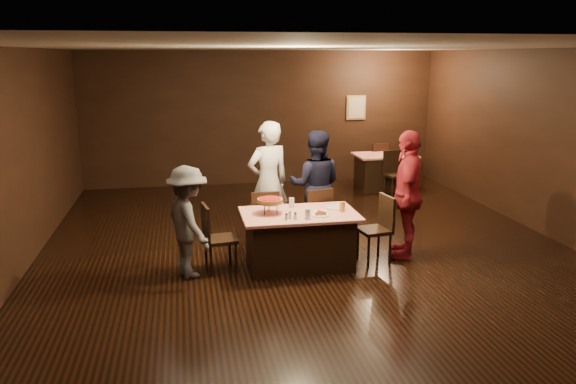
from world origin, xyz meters
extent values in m
plane|color=black|center=(0.00, 0.00, 0.00)|extent=(10.00, 10.00, 0.00)
cube|color=silver|center=(0.00, 0.00, 3.00)|extent=(8.00, 10.00, 0.04)
cube|color=black|center=(0.00, 5.00, 1.50)|extent=(8.00, 0.04, 3.00)
cube|color=black|center=(0.00, -5.00, 1.50)|extent=(8.00, 0.04, 3.00)
cube|color=black|center=(-4.00, 0.00, 1.50)|extent=(0.04, 10.00, 3.00)
cube|color=black|center=(4.00, 0.00, 1.50)|extent=(0.04, 10.00, 3.00)
cube|color=tan|center=(2.20, 4.97, 1.70)|extent=(0.46, 0.03, 0.56)
cube|color=beige|center=(2.20, 4.95, 1.70)|extent=(0.38, 0.01, 0.48)
cube|color=red|center=(-0.26, -0.34, 0.39)|extent=(1.60, 1.00, 0.77)
cube|color=red|center=(2.55, 3.89, 0.39)|extent=(1.30, 0.90, 0.77)
cube|color=black|center=(-0.66, 0.41, 0.47)|extent=(0.44, 0.44, 0.95)
cube|color=black|center=(0.14, 0.41, 0.47)|extent=(0.50, 0.50, 0.95)
cube|color=black|center=(-1.36, -0.34, 0.47)|extent=(0.48, 0.48, 0.95)
cube|color=black|center=(0.84, -0.34, 0.47)|extent=(0.48, 0.48, 0.95)
cube|color=black|center=(2.55, 3.19, 0.47)|extent=(0.48, 0.48, 0.95)
cube|color=black|center=(2.55, 4.49, 0.47)|extent=(0.51, 0.51, 0.95)
imported|color=silver|center=(-0.52, 0.80, 0.96)|extent=(0.82, 0.67, 1.92)
imported|color=black|center=(0.24, 0.81, 0.88)|extent=(1.00, 0.87, 1.76)
imported|color=#5A5B5F|center=(-1.78, -0.42, 0.75)|extent=(0.89, 1.11, 1.50)
imported|color=#AE232F|center=(1.35, -0.24, 0.93)|extent=(0.86, 1.19, 1.87)
cylinder|color=black|center=(-0.66, -0.19, 0.84)|extent=(0.01, 0.01, 0.15)
cylinder|color=black|center=(-0.75, -0.34, 0.84)|extent=(0.01, 0.01, 0.15)
cylinder|color=black|center=(-0.58, -0.34, 0.84)|extent=(0.01, 0.01, 0.15)
cylinder|color=silver|center=(-0.66, -0.29, 0.93)|extent=(0.38, 0.38, 0.01)
cylinder|color=#B27233|center=(-0.66, -0.29, 0.96)|extent=(0.35, 0.35, 0.05)
cylinder|color=#A5140C|center=(-0.66, -0.29, 0.98)|extent=(0.30, 0.30, 0.01)
cylinder|color=white|center=(-0.01, -0.52, 0.78)|extent=(0.25, 0.25, 0.01)
cylinder|color=#B27233|center=(-0.01, -0.52, 0.81)|extent=(0.18, 0.18, 0.04)
cylinder|color=#A5140C|center=(-0.01, -0.52, 0.83)|extent=(0.14, 0.14, 0.01)
cylinder|color=white|center=(0.29, -0.19, 0.78)|extent=(0.25, 0.25, 0.01)
cylinder|color=silver|center=(-0.21, -0.64, 0.84)|extent=(0.08, 0.08, 0.14)
cylinder|color=#BF7F26|center=(0.34, -0.39, 0.84)|extent=(0.08, 0.08, 0.14)
cylinder|color=silver|center=(-0.31, -0.04, 0.84)|extent=(0.08, 0.08, 0.14)
cylinder|color=silver|center=(-0.44, -0.59, 0.81)|extent=(0.04, 0.04, 0.08)
cylinder|color=silver|center=(-0.44, -0.59, 0.85)|extent=(0.05, 0.05, 0.02)
cylinder|color=silver|center=(-0.38, -0.64, 0.81)|extent=(0.04, 0.04, 0.08)
cylinder|color=silver|center=(-0.38, -0.64, 0.85)|extent=(0.05, 0.05, 0.02)
cylinder|color=silver|center=(-0.50, -0.64, 0.81)|extent=(0.04, 0.04, 0.08)
cylinder|color=silver|center=(-0.50, -0.64, 0.85)|extent=(0.05, 0.05, 0.02)
cube|color=white|center=(0.04, -0.34, 0.77)|extent=(0.19, 0.19, 0.01)
cube|color=white|center=(-0.41, -0.39, 0.77)|extent=(0.21, 0.21, 0.01)
camera|label=1|loc=(-1.81, -7.64, 2.90)|focal=35.00mm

